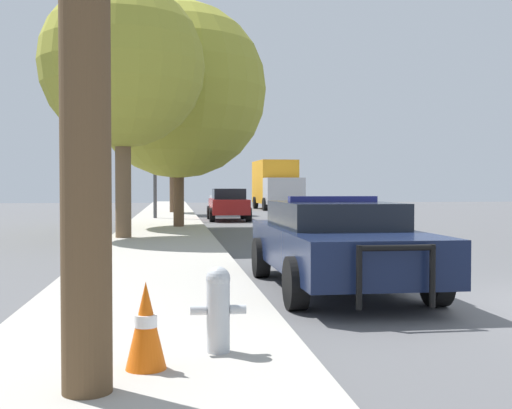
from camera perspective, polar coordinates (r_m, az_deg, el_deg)
name	(u,v)px	position (r m, az deg, el deg)	size (l,w,h in m)	color
sidewalk_left	(148,311)	(7.94, -9.59, -9.36)	(3.00, 110.00, 0.13)	#ADA89E
police_car	(336,241)	(9.89, 7.11, -3.28)	(2.16, 5.01, 1.42)	#141E3D
fire_hydrant	(218,306)	(5.66, -3.38, -9.04)	(0.49, 0.21, 0.75)	#B7BCC1
traffic_light	(186,144)	(29.78, -6.23, 5.34)	(3.52, 0.35, 4.78)	#424247
car_background_distant	(225,198)	(44.33, -2.76, 0.55)	(2.09, 3.98, 1.44)	#B7B7BC
car_background_midblock	(228,204)	(29.74, -2.47, 0.06)	(1.91, 4.11, 1.48)	maroon
box_truck	(276,184)	(44.28, 1.81, 1.85)	(2.85, 6.59, 3.37)	#B7B7BC
tree_sidewalk_near	(123,66)	(18.81, -11.78, 11.97)	(4.64, 4.64, 7.18)	brown
tree_sidewalk_far	(172,124)	(36.57, -7.47, 7.10)	(3.81, 3.81, 6.87)	brown
tree_sidewalk_mid	(178,90)	(23.60, -6.92, 10.05)	(6.35, 6.35, 8.10)	brown
traffic_cone	(146,325)	(5.22, -9.76, -10.51)	(0.32, 0.32, 0.70)	orange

